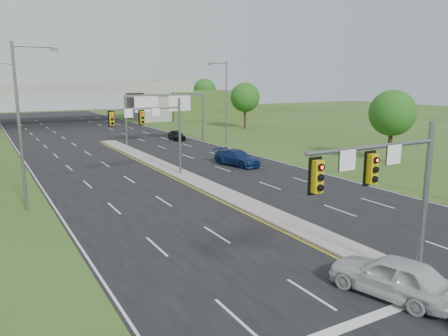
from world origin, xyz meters
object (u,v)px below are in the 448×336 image
(car_far_c, at_px, (177,135))
(signal_mast_far, at_px, (156,125))
(sign_gantry, at_px, (165,105))
(car_white, at_px, (392,276))
(signal_mast_near, at_px, (391,183))
(overpass, at_px, (66,106))
(car_far_b, at_px, (237,158))

(car_far_c, bearing_deg, signal_mast_far, -112.84)
(sign_gantry, xyz_separation_m, car_white, (-8.64, -45.11, -4.37))
(car_white, bearing_deg, signal_mast_near, -37.28)
(sign_gantry, height_order, car_far_c, sign_gantry)
(signal_mast_near, distance_m, overpass, 80.11)
(signal_mast_far, height_order, car_far_c, signal_mast_far)
(signal_mast_far, bearing_deg, car_white, -89.31)
(signal_mast_near, height_order, car_white, signal_mast_near)
(sign_gantry, relative_size, overpass, 0.14)
(car_white, bearing_deg, car_far_c, -119.28)
(overpass, bearing_deg, car_far_b, -82.69)
(signal_mast_near, bearing_deg, car_white, -21.35)
(sign_gantry, height_order, overpass, overpass)
(signal_mast_far, xyz_separation_m, sign_gantry, (8.95, 19.99, 0.51))
(signal_mast_near, distance_m, car_far_c, 48.74)
(signal_mast_near, height_order, signal_mast_far, same)
(signal_mast_near, relative_size, signal_mast_far, 1.00)
(car_far_c, bearing_deg, overpass, 110.35)
(sign_gantry, relative_size, car_white, 2.31)
(car_white, relative_size, car_far_c, 1.22)
(overpass, distance_m, car_white, 80.26)
(signal_mast_near, height_order, overpass, overpass)
(car_far_c, bearing_deg, car_white, -98.73)
(signal_mast_far, bearing_deg, car_far_c, 62.55)
(overpass, relative_size, car_far_b, 14.75)
(signal_mast_far, height_order, sign_gantry, signal_mast_far)
(signal_mast_near, xyz_separation_m, car_white, (0.30, -0.12, -3.85))
(sign_gantry, bearing_deg, car_white, -100.84)
(car_far_b, bearing_deg, car_white, -122.53)
(sign_gantry, bearing_deg, signal_mast_far, -114.11)
(signal_mast_far, relative_size, car_far_c, 1.71)
(signal_mast_near, distance_m, car_far_b, 28.17)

